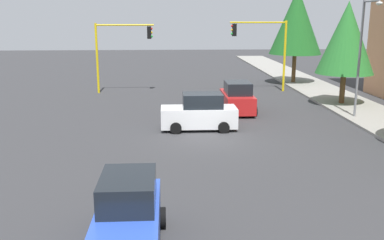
% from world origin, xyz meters
% --- Properties ---
extents(ground_plane, '(120.00, 120.00, 0.00)m').
position_xyz_m(ground_plane, '(0.00, 0.00, 0.00)').
color(ground_plane, '#353538').
extents(sidewalk_kerb, '(80.00, 4.00, 0.15)m').
position_xyz_m(sidewalk_kerb, '(-5.00, 10.50, 0.07)').
color(sidewalk_kerb, gray).
rests_on(sidewalk_kerb, ground).
extents(traffic_signal_far_right, '(0.36, 4.59, 5.48)m').
position_xyz_m(traffic_signal_far_right, '(-14.00, -5.67, 3.89)').
color(traffic_signal_far_right, yellow).
rests_on(traffic_signal_far_right, ground).
extents(traffic_signal_far_left, '(0.36, 4.59, 5.67)m').
position_xyz_m(traffic_signal_far_left, '(-14.00, 5.70, 4.01)').
color(traffic_signal_far_left, yellow).
rests_on(traffic_signal_far_left, ground).
extents(street_lamp_curbside, '(2.15, 0.28, 7.00)m').
position_xyz_m(street_lamp_curbside, '(-3.61, 9.20, 4.35)').
color(street_lamp_curbside, slate).
rests_on(street_lamp_curbside, ground).
extents(tree_roadside_mid, '(3.83, 3.83, 6.99)m').
position_xyz_m(tree_roadside_mid, '(-8.00, 10.00, 4.58)').
color(tree_roadside_mid, brown).
rests_on(tree_roadside_mid, ground).
extents(tree_roadside_far, '(4.62, 4.62, 8.46)m').
position_xyz_m(tree_roadside_far, '(-18.00, 9.50, 5.56)').
color(tree_roadside_far, brown).
rests_on(tree_roadside_far, ground).
extents(car_red, '(4.04, 2.06, 1.98)m').
position_xyz_m(car_red, '(-6.19, 2.43, 0.90)').
color(car_red, red).
rests_on(car_red, ground).
extents(car_white, '(2.01, 4.07, 1.98)m').
position_xyz_m(car_white, '(-2.00, -0.29, 0.90)').
color(car_white, white).
rests_on(car_white, ground).
extents(car_blue, '(3.92, 1.93, 1.98)m').
position_xyz_m(car_blue, '(10.41, -3.07, 0.90)').
color(car_blue, blue).
rests_on(car_blue, ground).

